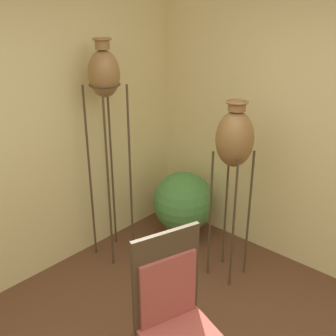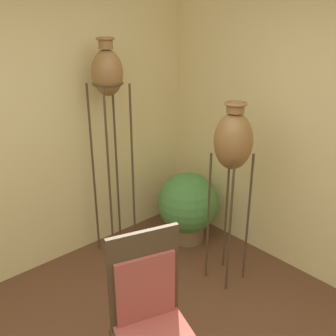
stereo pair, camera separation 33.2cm
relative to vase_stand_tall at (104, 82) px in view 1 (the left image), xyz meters
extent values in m
cylinder|color=#473823|center=(-0.13, -0.13, -0.87)|extent=(0.02, 0.02, 1.69)
cylinder|color=#473823|center=(0.13, -0.13, -0.87)|extent=(0.02, 0.02, 1.69)
cylinder|color=#473823|center=(-0.13, 0.13, -0.87)|extent=(0.02, 0.02, 1.69)
cylinder|color=#473823|center=(0.13, 0.13, -0.87)|extent=(0.02, 0.02, 1.69)
torus|color=#473823|center=(0.00, 0.00, -0.03)|extent=(0.27, 0.27, 0.02)
ellipsoid|color=olive|center=(0.00, 0.00, 0.06)|extent=(0.27, 0.27, 0.40)
cylinder|color=olive|center=(0.00, 0.00, 0.30)|extent=(0.12, 0.12, 0.08)
torus|color=olive|center=(0.00, 0.00, 0.34)|extent=(0.16, 0.16, 0.02)
cylinder|color=#473823|center=(0.36, -1.14, -1.11)|extent=(0.02, 0.02, 1.21)
cylinder|color=#473823|center=(0.60, -1.14, -1.11)|extent=(0.02, 0.02, 1.21)
cylinder|color=#473823|center=(0.36, -0.90, -1.11)|extent=(0.02, 0.02, 1.21)
cylinder|color=#473823|center=(0.60, -0.90, -1.11)|extent=(0.02, 0.02, 1.21)
torus|color=#473823|center=(0.48, -1.02, -0.51)|extent=(0.25, 0.25, 0.02)
ellipsoid|color=olive|center=(0.48, -1.02, -0.40)|extent=(0.31, 0.31, 0.47)
cylinder|color=olive|center=(0.48, -1.02, -0.13)|extent=(0.14, 0.14, 0.07)
torus|color=olive|center=(0.48, -1.02, -0.10)|extent=(0.18, 0.18, 0.02)
cube|color=#473823|center=(-0.72, -1.36, -0.91)|extent=(0.43, 0.16, 0.65)
cube|color=#A84C42|center=(-0.72, -1.39, -0.98)|extent=(0.36, 0.14, 0.45)
cylinder|color=brown|center=(0.67, -0.34, -1.62)|extent=(0.35, 0.35, 0.20)
torus|color=brown|center=(0.67, -0.34, -1.52)|extent=(0.38, 0.38, 0.02)
sphere|color=#47843D|center=(0.67, -0.34, -1.29)|extent=(0.63, 0.63, 0.63)
camera|label=1|loc=(-2.13, -2.66, 0.59)|focal=42.00mm
camera|label=2|loc=(-1.89, -2.89, 0.59)|focal=42.00mm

